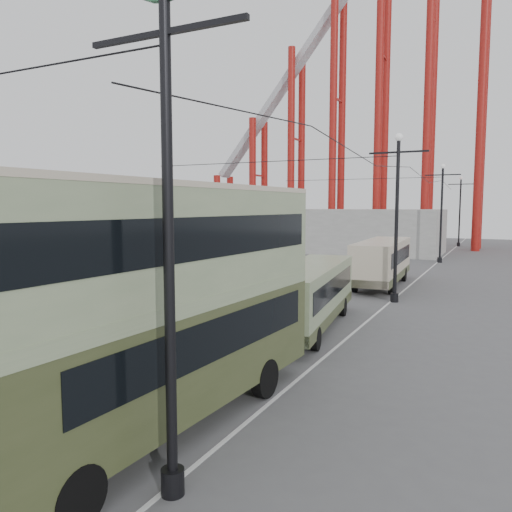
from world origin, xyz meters
The scene contains 12 objects.
ground centered at (0.00, 0.00, 0.00)m, with size 160.00×160.00×0.00m, color #535356.
road_markings centered at (-0.86, 19.70, 0.01)m, with size 12.52×120.00×0.01m.
lamp_post_near centered at (5.60, -3.00, 7.86)m, with size 3.20×0.44×10.80m.
lamp_post_mid centered at (5.60, 18.00, 4.68)m, with size 3.20×0.44×9.32m.
lamp_post_far centered at (5.60, 40.00, 4.68)m, with size 3.20×0.44×9.32m.
lamp_post_distant centered at (5.60, 62.00, 4.68)m, with size 3.20×0.44×9.32m.
roller_coaster centered at (-2.49, 56.89, 22.92)m, with size 52.95×5.00×55.48m.
fairground_shed centered at (-6.00, 47.00, 2.50)m, with size 22.00×10.00×5.00m, color gray.
double_decker_bus centered at (3.69, -0.93, 3.30)m, with size 3.35×11.10×5.89m.
single_decker_green centered at (3.41, 10.18, 1.57)m, with size 3.52×10.08×2.79m.
single_decker_cream centered at (3.70, 23.44, 1.72)m, with size 2.97×9.95×3.06m.
pedestrian centered at (-0.30, 10.03, 0.95)m, with size 0.69×0.45×1.89m, color #212227.
Camera 1 is at (10.91, -10.20, 5.35)m, focal length 35.00 mm.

